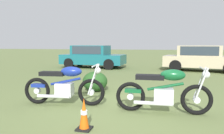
{
  "coord_description": "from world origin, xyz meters",
  "views": [
    {
      "loc": [
        1.21,
        -4.77,
        1.47
      ],
      "look_at": [
        -0.65,
        2.4,
        0.68
      ],
      "focal_mm": 33.28,
      "sensor_mm": 36.0,
      "label": 1
    }
  ],
  "objects_px": {
    "motorcycle_blue": "(65,85)",
    "motorcycle_green": "(164,91)",
    "car_teal": "(92,55)",
    "shrub_low": "(95,81)",
    "traffic_cone": "(84,115)",
    "car_beige": "(201,57)"
  },
  "relations": [
    {
      "from": "motorcycle_green",
      "to": "traffic_cone",
      "type": "xyz_separation_m",
      "value": [
        -1.32,
        -1.26,
        -0.23
      ]
    },
    {
      "from": "motorcycle_blue",
      "to": "car_teal",
      "type": "bearing_deg",
      "value": 97.81
    },
    {
      "from": "car_beige",
      "to": "traffic_cone",
      "type": "bearing_deg",
      "value": -100.59
    },
    {
      "from": "car_teal",
      "to": "shrub_low",
      "type": "bearing_deg",
      "value": -67.74
    },
    {
      "from": "car_teal",
      "to": "shrub_low",
      "type": "relative_size",
      "value": 5.14
    },
    {
      "from": "motorcycle_green",
      "to": "car_teal",
      "type": "bearing_deg",
      "value": 116.62
    },
    {
      "from": "car_teal",
      "to": "traffic_cone",
      "type": "height_order",
      "value": "car_teal"
    },
    {
      "from": "motorcycle_green",
      "to": "traffic_cone",
      "type": "distance_m",
      "value": 1.84
    },
    {
      "from": "car_teal",
      "to": "shrub_low",
      "type": "distance_m",
      "value": 6.94
    },
    {
      "from": "car_beige",
      "to": "shrub_low",
      "type": "distance_m",
      "value": 7.53
    },
    {
      "from": "car_beige",
      "to": "shrub_low",
      "type": "xyz_separation_m",
      "value": [
        -4.05,
        -6.34,
        -0.48
      ]
    },
    {
      "from": "motorcycle_green",
      "to": "shrub_low",
      "type": "xyz_separation_m",
      "value": [
        -2.13,
        1.64,
        -0.17
      ]
    },
    {
      "from": "motorcycle_blue",
      "to": "motorcycle_green",
      "type": "bearing_deg",
      "value": -8.22
    },
    {
      "from": "motorcycle_green",
      "to": "shrub_low",
      "type": "bearing_deg",
      "value": 139.65
    },
    {
      "from": "motorcycle_blue",
      "to": "traffic_cone",
      "type": "xyz_separation_m",
      "value": [
        1.03,
        -1.29,
        -0.22
      ]
    },
    {
      "from": "car_teal",
      "to": "traffic_cone",
      "type": "distance_m",
      "value": 9.95
    },
    {
      "from": "motorcycle_green",
      "to": "shrub_low",
      "type": "relative_size",
      "value": 2.58
    },
    {
      "from": "car_teal",
      "to": "car_beige",
      "type": "bearing_deg",
      "value": 0.34
    },
    {
      "from": "motorcycle_blue",
      "to": "shrub_low",
      "type": "height_order",
      "value": "motorcycle_blue"
    },
    {
      "from": "motorcycle_blue",
      "to": "shrub_low",
      "type": "xyz_separation_m",
      "value": [
        0.22,
        1.61,
        -0.17
      ]
    },
    {
      "from": "car_beige",
      "to": "motorcycle_blue",
      "type": "bearing_deg",
      "value": -109.53
    },
    {
      "from": "motorcycle_blue",
      "to": "motorcycle_green",
      "type": "height_order",
      "value": "same"
    }
  ]
}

